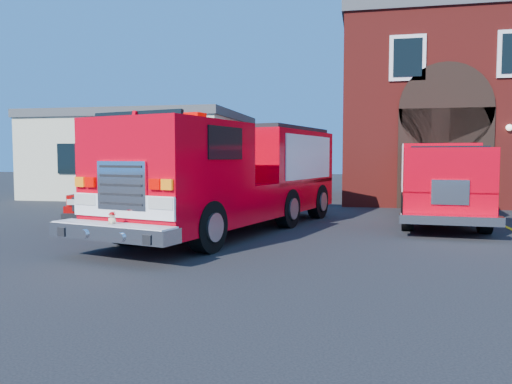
% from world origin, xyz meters
% --- Properties ---
extents(ground, '(100.00, 100.00, 0.00)m').
position_xyz_m(ground, '(0.00, 0.00, 0.00)').
color(ground, black).
rests_on(ground, ground).
extents(parking_stripe_mid, '(0.12, 3.00, 0.01)m').
position_xyz_m(parking_stripe_mid, '(6.50, 4.00, 0.00)').
color(parking_stripe_mid, yellow).
rests_on(parking_stripe_mid, ground).
extents(parking_stripe_far, '(0.12, 3.00, 0.01)m').
position_xyz_m(parking_stripe_far, '(6.50, 7.00, 0.00)').
color(parking_stripe_far, yellow).
rests_on(parking_stripe_far, ground).
extents(fire_station, '(15.20, 10.20, 8.45)m').
position_xyz_m(fire_station, '(8.99, 13.98, 4.25)').
color(fire_station, maroon).
rests_on(fire_station, ground).
extents(side_building, '(10.20, 8.20, 4.35)m').
position_xyz_m(side_building, '(-9.00, 13.00, 2.20)').
color(side_building, '#E9E7C2').
rests_on(side_building, ground).
extents(fire_engine, '(5.22, 10.26, 3.05)m').
position_xyz_m(fire_engine, '(-1.20, 1.78, 1.58)').
color(fire_engine, black).
rests_on(fire_engine, ground).
extents(pickup_truck, '(2.69, 5.23, 1.63)m').
position_xyz_m(pickup_truck, '(-5.51, 3.12, 0.77)').
color(pickup_truck, black).
rests_on(pickup_truck, ground).
extents(secondary_truck, '(2.90, 7.83, 2.49)m').
position_xyz_m(secondary_truck, '(4.74, 5.11, 1.36)').
color(secondary_truck, black).
rests_on(secondary_truck, ground).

